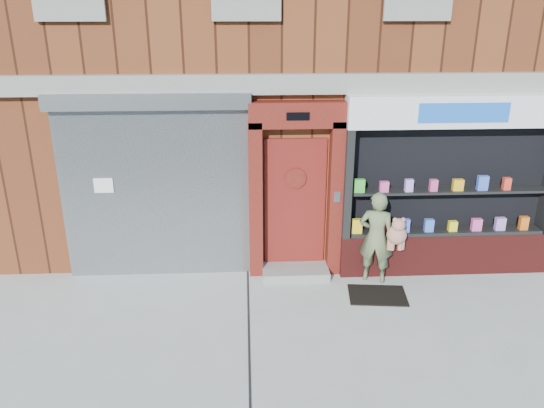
{
  "coord_description": "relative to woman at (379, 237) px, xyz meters",
  "views": [
    {
      "loc": [
        -1.55,
        -6.18,
        4.27
      ],
      "look_at": [
        -1.18,
        1.0,
        1.56
      ],
      "focal_mm": 35.0,
      "sensor_mm": 36.0,
      "label": 1
    }
  ],
  "objects": [
    {
      "name": "shutter_bay",
      "position": [
        -3.56,
        0.44,
        0.93
      ],
      "size": [
        3.1,
        0.3,
        3.04
      ],
      "color": "gray",
      "rests_on": "ground"
    },
    {
      "name": "building",
      "position": [
        -0.56,
        4.51,
        3.21
      ],
      "size": [
        12.0,
        8.16,
        8.0
      ],
      "color": "#592814",
      "rests_on": "ground"
    },
    {
      "name": "woman",
      "position": [
        0.0,
        0.0,
        0.0
      ],
      "size": [
        0.79,
        0.54,
        1.54
      ],
      "color": "#5C6844",
      "rests_on": "ground"
    },
    {
      "name": "ground",
      "position": [
        -0.56,
        -1.48,
        -0.79
      ],
      "size": [
        80.0,
        80.0,
        0.0
      ],
      "primitive_type": "plane",
      "color": "#9E9E99",
      "rests_on": "ground"
    },
    {
      "name": "red_door_bay",
      "position": [
        -1.31,
        0.38,
        0.67
      ],
      "size": [
        1.52,
        0.58,
        2.9
      ],
      "color": "#4C120D",
      "rests_on": "ground"
    },
    {
      "name": "doormat",
      "position": [
        -0.09,
        -0.5,
        -0.77
      ],
      "size": [
        0.95,
        0.71,
        0.02
      ],
      "primitive_type": "cube",
      "rotation": [
        0.0,
        0.0,
        -0.11
      ],
      "color": "black",
      "rests_on": "ground"
    },
    {
      "name": "pharmacy_bay",
      "position": [
        1.19,
        0.33,
        0.59
      ],
      "size": [
        3.5,
        0.41,
        3.0
      ],
      "color": "#561614",
      "rests_on": "ground"
    }
  ]
}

